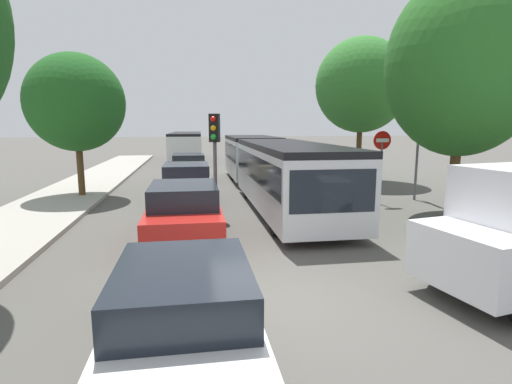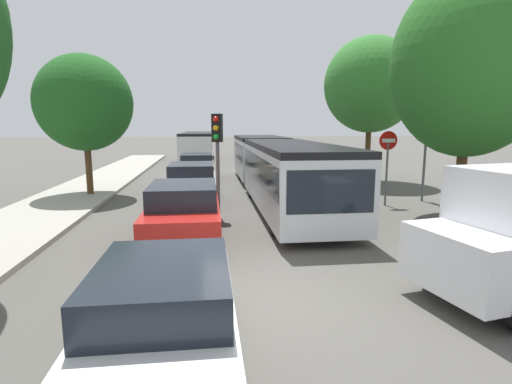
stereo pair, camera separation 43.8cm
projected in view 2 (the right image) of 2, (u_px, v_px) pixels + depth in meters
ground_plane at (276, 301)px, 6.97m from camera, size 200.00×200.00×0.00m
kerb_strip_left at (95, 185)px, 20.09m from camera, size 3.20×38.50×0.14m
articulated_bus at (275, 163)px, 17.35m from camera, size 2.52×16.31×2.42m
city_bus_rear at (198, 144)px, 34.41m from camera, size 2.75×11.22×2.40m
queued_car_white at (165, 316)px, 4.94m from camera, size 1.72×4.05×1.41m
queued_car_red at (184, 211)px, 10.65m from camera, size 1.87×4.38×1.52m
queued_car_silver at (192, 182)px, 15.97m from camera, size 1.88×4.42×1.53m
queued_car_tan at (197, 167)px, 22.00m from camera, size 1.82×4.27×1.48m
traffic_light at (217, 142)px, 12.91m from camera, size 0.38×0.40×3.40m
no_entry_sign at (387, 156)px, 15.01m from camera, size 0.70×0.08×2.82m
direction_sign_post at (426, 137)px, 15.75m from camera, size 0.22×1.40×3.60m
tree_left_mid at (84, 103)px, 16.47m from camera, size 3.90×3.90×5.91m
tree_right_near at (470, 69)px, 12.56m from camera, size 4.83×4.83×7.86m
tree_right_mid at (368, 88)px, 20.77m from camera, size 4.80×4.80×7.55m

